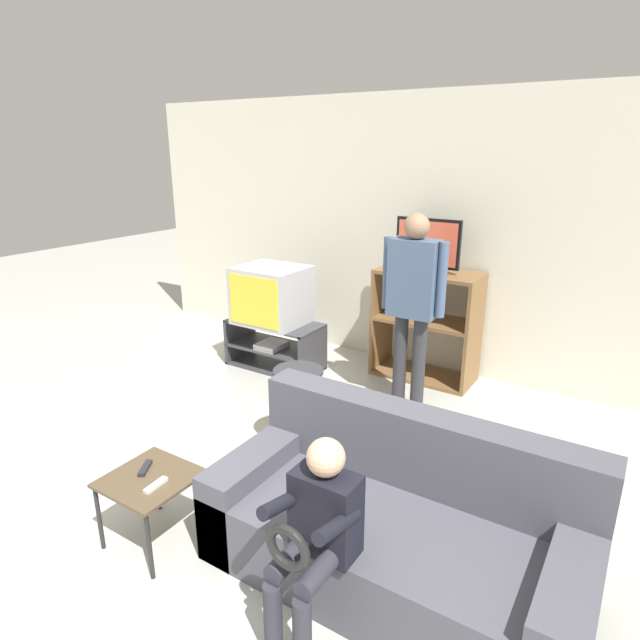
{
  "coord_description": "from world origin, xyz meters",
  "views": [
    {
      "loc": [
        2.06,
        -1.12,
        2.12
      ],
      "look_at": [
        0.05,
        2.03,
        0.9
      ],
      "focal_mm": 30.0,
      "sensor_mm": 36.0,
      "label": 1
    }
  ],
  "objects_px": {
    "tv_stand": "(275,345)",
    "couch": "(396,529)",
    "person_seated_child": "(316,528)",
    "folding_stool": "(298,386)",
    "snack_table": "(151,485)",
    "media_shelf": "(426,324)",
    "person_standing_adult": "(413,295)",
    "television_main": "(272,295)",
    "television_flat": "(427,247)",
    "remote_control_white": "(156,485)",
    "remote_control_black": "(145,468)"
  },
  "relations": [
    {
      "from": "folding_stool",
      "to": "tv_stand",
      "type": "bearing_deg",
      "value": 133.21
    },
    {
      "from": "remote_control_black",
      "to": "person_standing_adult",
      "type": "xyz_separation_m",
      "value": [
        0.61,
        2.21,
        0.57
      ]
    },
    {
      "from": "folding_stool",
      "to": "person_seated_child",
      "type": "height_order",
      "value": "person_seated_child"
    },
    {
      "from": "media_shelf",
      "to": "person_seated_child",
      "type": "height_order",
      "value": "media_shelf"
    },
    {
      "from": "remote_control_black",
      "to": "remote_control_white",
      "type": "relative_size",
      "value": 1.0
    },
    {
      "from": "tv_stand",
      "to": "folding_stool",
      "type": "relative_size",
      "value": 1.43
    },
    {
      "from": "person_standing_adult",
      "to": "person_seated_child",
      "type": "distance_m",
      "value": 2.34
    },
    {
      "from": "tv_stand",
      "to": "person_standing_adult",
      "type": "height_order",
      "value": "person_standing_adult"
    },
    {
      "from": "television_flat",
      "to": "person_standing_adult",
      "type": "distance_m",
      "value": 0.75
    },
    {
      "from": "television_flat",
      "to": "person_seated_child",
      "type": "distance_m",
      "value": 3.08
    },
    {
      "from": "folding_stool",
      "to": "person_seated_child",
      "type": "bearing_deg",
      "value": -52.24
    },
    {
      "from": "media_shelf",
      "to": "person_standing_adult",
      "type": "xyz_separation_m",
      "value": [
        0.14,
        -0.69,
        0.47
      ]
    },
    {
      "from": "couch",
      "to": "remote_control_white",
      "type": "bearing_deg",
      "value": -154.39
    },
    {
      "from": "television_main",
      "to": "remote_control_white",
      "type": "xyz_separation_m",
      "value": [
        1.06,
        -2.4,
        -0.32
      ]
    },
    {
      "from": "snack_table",
      "to": "television_main",
      "type": "bearing_deg",
      "value": 112.34
    },
    {
      "from": "tv_stand",
      "to": "remote_control_white",
      "type": "xyz_separation_m",
      "value": [
        1.04,
        -2.4,
        0.19
      ]
    },
    {
      "from": "remote_control_white",
      "to": "person_standing_adult",
      "type": "bearing_deg",
      "value": 74.95
    },
    {
      "from": "media_shelf",
      "to": "person_standing_adult",
      "type": "height_order",
      "value": "person_standing_adult"
    },
    {
      "from": "remote_control_white",
      "to": "media_shelf",
      "type": "bearing_deg",
      "value": 80.1
    },
    {
      "from": "tv_stand",
      "to": "television_main",
      "type": "xyz_separation_m",
      "value": [
        -0.02,
        -0.0,
        0.51
      ]
    },
    {
      "from": "media_shelf",
      "to": "remote_control_white",
      "type": "distance_m",
      "value": 2.99
    },
    {
      "from": "television_main",
      "to": "snack_table",
      "type": "xyz_separation_m",
      "value": [
        0.97,
        -2.36,
        -0.38
      ]
    },
    {
      "from": "tv_stand",
      "to": "remote_control_black",
      "type": "bearing_deg",
      "value": -69.45
    },
    {
      "from": "folding_stool",
      "to": "remote_control_white",
      "type": "relative_size",
      "value": 4.55
    },
    {
      "from": "couch",
      "to": "remote_control_black",
      "type": "bearing_deg",
      "value": -160.23
    },
    {
      "from": "remote_control_white",
      "to": "person_standing_adult",
      "type": "height_order",
      "value": "person_standing_adult"
    },
    {
      "from": "folding_stool",
      "to": "person_seated_child",
      "type": "xyz_separation_m",
      "value": [
        0.91,
        -1.17,
        0.02
      ]
    },
    {
      "from": "folding_stool",
      "to": "remote_control_black",
      "type": "xyz_separation_m",
      "value": [
        -0.24,
        -1.14,
        -0.11
      ]
    },
    {
      "from": "snack_table",
      "to": "remote_control_black",
      "type": "height_order",
      "value": "remote_control_black"
    },
    {
      "from": "television_main",
      "to": "television_flat",
      "type": "bearing_deg",
      "value": 22.56
    },
    {
      "from": "person_seated_child",
      "to": "couch",
      "type": "bearing_deg",
      "value": 72.36
    },
    {
      "from": "media_shelf",
      "to": "folding_stool",
      "type": "xyz_separation_m",
      "value": [
        -0.23,
        -1.75,
        -0.0
      ]
    },
    {
      "from": "remote_control_black",
      "to": "media_shelf",
      "type": "bearing_deg",
      "value": 49.66
    },
    {
      "from": "tv_stand",
      "to": "couch",
      "type": "height_order",
      "value": "couch"
    },
    {
      "from": "person_standing_adult",
      "to": "person_seated_child",
      "type": "relative_size",
      "value": 1.74
    },
    {
      "from": "television_main",
      "to": "folding_stool",
      "type": "bearing_deg",
      "value": -46.24
    },
    {
      "from": "person_seated_child",
      "to": "media_shelf",
      "type": "bearing_deg",
      "value": 102.96
    },
    {
      "from": "snack_table",
      "to": "television_flat",
      "type": "bearing_deg",
      "value": 82.74
    },
    {
      "from": "television_main",
      "to": "television_flat",
      "type": "height_order",
      "value": "television_flat"
    },
    {
      "from": "snack_table",
      "to": "person_standing_adult",
      "type": "distance_m",
      "value": 2.39
    },
    {
      "from": "tv_stand",
      "to": "television_flat",
      "type": "height_order",
      "value": "television_flat"
    },
    {
      "from": "television_flat",
      "to": "folding_stool",
      "type": "height_order",
      "value": "television_flat"
    },
    {
      "from": "folding_stool",
      "to": "person_standing_adult",
      "type": "xyz_separation_m",
      "value": [
        0.37,
        1.06,
        0.47
      ]
    },
    {
      "from": "remote_control_white",
      "to": "person_standing_adult",
      "type": "xyz_separation_m",
      "value": [
        0.44,
        2.28,
        0.57
      ]
    },
    {
      "from": "person_standing_adult",
      "to": "person_seated_child",
      "type": "xyz_separation_m",
      "value": [
        0.53,
        -2.23,
        -0.44
      ]
    },
    {
      "from": "television_flat",
      "to": "snack_table",
      "type": "distance_m",
      "value": 3.07
    },
    {
      "from": "snack_table",
      "to": "person_standing_adult",
      "type": "relative_size",
      "value": 0.28
    },
    {
      "from": "folding_stool",
      "to": "snack_table",
      "type": "distance_m",
      "value": 1.2
    },
    {
      "from": "folding_stool",
      "to": "couch",
      "type": "height_order",
      "value": "couch"
    },
    {
      "from": "couch",
      "to": "person_seated_child",
      "type": "xyz_separation_m",
      "value": [
        -0.16,
        -0.5,
        0.28
      ]
    }
  ]
}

